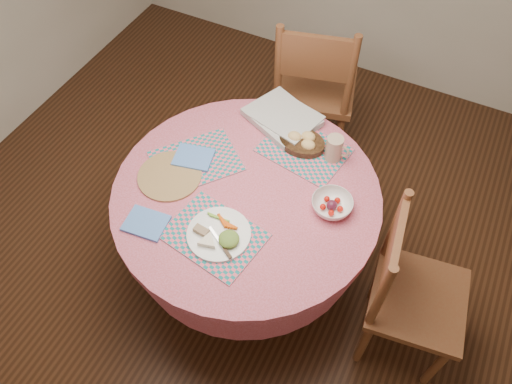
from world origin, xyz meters
TOP-DOWN VIEW (x-y plane):
  - ground at (0.00, 0.00)m, footprint 4.00×4.00m
  - room_envelope at (0.00, 0.00)m, footprint 4.01×4.01m
  - dining_table at (0.00, 0.00)m, footprint 1.24×1.24m
  - chair_right at (0.82, -0.01)m, footprint 0.48×0.50m
  - chair_back at (-0.07, 1.01)m, footprint 0.59×0.57m
  - placemat_front at (-0.01, -0.27)m, footprint 0.44×0.36m
  - placemat_left at (-0.30, 0.05)m, footprint 0.49×0.50m
  - placemat_back at (0.14, 0.35)m, footprint 0.45×0.36m
  - wicker_trivet at (-0.36, -0.08)m, footprint 0.30×0.30m
  - napkin_near at (-0.31, -0.35)m, footprint 0.19×0.16m
  - napkin_far at (-0.32, 0.06)m, footprint 0.21×0.18m
  - dinner_plate at (0.01, -0.27)m, footprint 0.28×0.28m
  - bread_bowl at (0.11, 0.37)m, footprint 0.23×0.23m
  - latte_mug at (0.28, 0.37)m, footprint 0.12×0.08m
  - fruit_bowl at (0.38, 0.09)m, footprint 0.23×0.23m
  - newspaper_stack at (-0.04, 0.49)m, footprint 0.42×0.38m

SIDE VIEW (x-z plane):
  - ground at x=0.00m, z-range 0.00..0.00m
  - chair_right at x=0.82m, z-range 0.02..0.98m
  - chair_back at x=-0.07m, z-range 0.02..1.07m
  - dining_table at x=0.00m, z-range 0.18..0.93m
  - placemat_front at x=-0.01m, z-range 0.75..0.76m
  - placemat_left at x=-0.30m, z-range 0.75..0.76m
  - placemat_back at x=0.14m, z-range 0.75..0.76m
  - wicker_trivet at x=-0.36m, z-range 0.75..0.76m
  - napkin_near at x=-0.31m, z-range 0.75..0.76m
  - napkin_far at x=-0.32m, z-range 0.76..0.77m
  - dinner_plate at x=0.01m, z-range 0.75..0.80m
  - newspaper_stack at x=-0.04m, z-range 0.76..0.80m
  - fruit_bowl at x=0.38m, z-range 0.75..0.81m
  - bread_bowl at x=0.11m, z-range 0.74..0.82m
  - latte_mug at x=0.28m, z-range 0.76..0.89m
  - room_envelope at x=0.00m, z-range 0.36..3.07m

